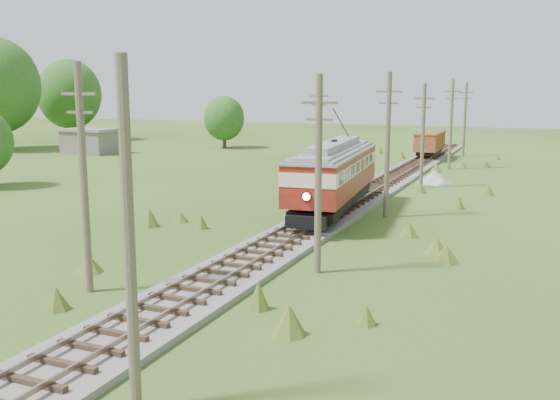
% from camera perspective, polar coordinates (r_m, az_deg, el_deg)
% --- Properties ---
extents(railbed_main, '(3.60, 96.00, 0.57)m').
position_cam_1_polar(railbed_main, '(43.45, 6.45, -0.24)').
color(railbed_main, '#605B54').
rests_on(railbed_main, ground).
extents(streetcar, '(4.57, 13.87, 6.28)m').
position_cam_1_polar(streetcar, '(39.49, 4.96, 2.66)').
color(streetcar, black).
rests_on(streetcar, ground).
extents(gondola, '(2.56, 7.59, 2.51)m').
position_cam_1_polar(gondola, '(73.50, 13.53, 5.14)').
color(gondola, black).
rests_on(gondola, ground).
extents(gravel_pile, '(3.02, 3.20, 1.10)m').
position_cam_1_polar(gravel_pile, '(54.81, 14.03, 2.01)').
color(gravel_pile, gray).
rests_on(gravel_pile, ground).
extents(utility_pole_r_1, '(0.30, 0.30, 8.80)m').
position_cam_1_polar(utility_pole_r_1, '(15.44, -13.63, -3.59)').
color(utility_pole_r_1, brown).
rests_on(utility_pole_r_1, ground).
extents(utility_pole_r_2, '(1.60, 0.30, 8.60)m').
position_cam_1_polar(utility_pole_r_2, '(26.74, 3.53, 2.47)').
color(utility_pole_r_2, brown).
rests_on(utility_pole_r_2, ground).
extents(utility_pole_r_3, '(1.60, 0.30, 9.00)m').
position_cam_1_polar(utility_pole_r_3, '(39.17, 9.81, 5.08)').
color(utility_pole_r_3, brown).
rests_on(utility_pole_r_3, ground).
extents(utility_pole_r_4, '(1.60, 0.30, 8.40)m').
position_cam_1_polar(utility_pole_r_4, '(51.93, 12.93, 5.85)').
color(utility_pole_r_4, brown).
rests_on(utility_pole_r_4, ground).
extents(utility_pole_r_5, '(1.60, 0.30, 8.90)m').
position_cam_1_polar(utility_pole_r_5, '(64.67, 15.37, 6.77)').
color(utility_pole_r_5, brown).
rests_on(utility_pole_r_5, ground).
extents(utility_pole_r_6, '(1.60, 0.30, 8.70)m').
position_cam_1_polar(utility_pole_r_6, '(77.58, 16.55, 7.15)').
color(utility_pole_r_6, brown).
rests_on(utility_pole_r_6, ground).
extents(utility_pole_l_a, '(1.60, 0.30, 9.00)m').
position_cam_1_polar(utility_pole_l_a, '(25.28, -17.52, 2.04)').
color(utility_pole_l_a, brown).
rests_on(utility_pole_l_a, ground).
extents(utility_pole_l_b, '(1.60, 0.30, 8.60)m').
position_cam_1_polar(utility_pole_l_b, '(49.98, 3.57, 6.05)').
color(utility_pole_l_b, brown).
rests_on(utility_pole_l_b, ground).
extents(tree_left_5, '(9.66, 9.66, 12.44)m').
position_cam_1_polar(tree_left_5, '(102.82, -18.69, 9.15)').
color(tree_left_5, '#38281C').
rests_on(tree_left_5, ground).
extents(tree_mid_a, '(5.46, 5.46, 7.03)m').
position_cam_1_polar(tree_mid_a, '(85.15, -5.14, 7.45)').
color(tree_mid_a, '#38281C').
rests_on(tree_mid_a, ground).
extents(shed, '(6.40, 4.40, 3.10)m').
position_cam_1_polar(shed, '(81.26, -17.02, 5.19)').
color(shed, slate).
rests_on(shed, ground).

